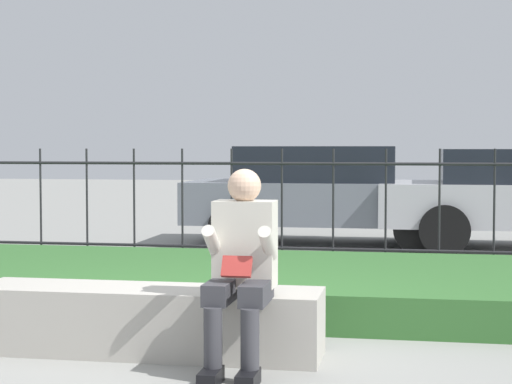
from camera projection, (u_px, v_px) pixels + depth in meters
name	position (u px, v px, depth m)	size (l,w,h in m)	color
ground_plane	(196.00, 356.00, 5.64)	(60.00, 60.00, 0.00)	gray
stone_bench	(148.00, 324.00, 5.69)	(2.32, 0.54, 0.44)	#ADA89E
person_seated_reader	(242.00, 261.00, 5.25)	(0.42, 0.73, 1.24)	black
grass_berm	(252.00, 284.00, 7.64)	(10.45, 2.68, 0.30)	#33662D
iron_fence	(282.00, 208.00, 9.36)	(8.45, 0.03, 1.37)	#232326
car_parked_center	(325.00, 193.00, 12.11)	(3.99, 1.89, 1.39)	slate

